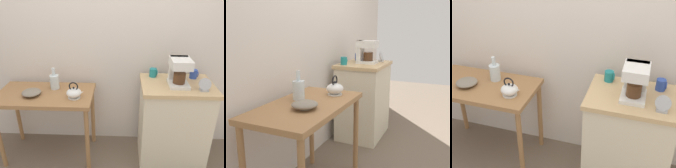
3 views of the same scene
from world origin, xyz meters
The scene contains 11 objects.
ground_plane centered at (0.00, 0.00, 0.00)m, with size 8.00×8.00×0.00m, color #6B5B4C.
back_wall centered at (0.10, 0.33, 1.40)m, with size 4.40×0.10×2.80m, color silver.
wooden_table centered at (-0.63, -0.04, 0.65)m, with size 0.96×0.53×0.76m.
kitchen_counter centered at (0.67, -0.04, 0.44)m, with size 0.69×0.51×0.89m.
bowl_stoneware centered at (-0.74, -0.10, 0.79)m, with size 0.18×0.18×0.06m.
teakettle centered at (-0.31, -0.12, 0.81)m, with size 0.17×0.14×0.16m.
glass_carafe_vase centered at (-0.55, 0.07, 0.84)m, with size 0.09×0.09×0.22m.
coffee_maker centered at (0.67, -0.06, 1.03)m, with size 0.18×0.22×0.26m.
mug_dark_teal centered at (0.46, 0.12, 0.93)m, with size 0.08×0.07×0.09m.
mug_blue centered at (0.85, 0.10, 0.93)m, with size 0.08×0.07×0.09m.
table_clock centered at (0.87, -0.19, 0.94)m, with size 0.11×0.05×0.12m.
Camera 1 is at (0.14, -2.07, 1.81)m, focal length 37.10 mm.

